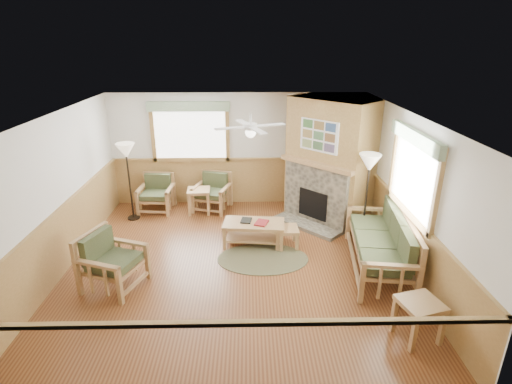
{
  "coord_description": "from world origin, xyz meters",
  "views": [
    {
      "loc": [
        0.25,
        -6.3,
        3.87
      ],
      "look_at": [
        0.4,
        0.7,
        1.15
      ],
      "focal_mm": 28.0,
      "sensor_mm": 36.0,
      "label": 1
    }
  ],
  "objects_px": {
    "floor_lamp_right": "(366,199)",
    "footstool": "(286,237)",
    "sofa": "(379,242)",
    "end_table_chairs": "(199,201)",
    "armchair_back_left": "(156,194)",
    "coffee_table": "(254,233)",
    "end_table_sofa": "(418,320)",
    "floor_lamp_left": "(130,182)",
    "armchair_left": "(113,261)",
    "armchair_back_right": "(212,192)"
  },
  "relations": [
    {
      "from": "armchair_back_right",
      "to": "end_table_chairs",
      "type": "height_order",
      "value": "armchair_back_right"
    },
    {
      "from": "armchair_back_left",
      "to": "armchair_left",
      "type": "relative_size",
      "value": 0.9
    },
    {
      "from": "armchair_back_right",
      "to": "armchair_back_left",
      "type": "bearing_deg",
      "value": -160.86
    },
    {
      "from": "sofa",
      "to": "end_table_sofa",
      "type": "bearing_deg",
      "value": 7.59
    },
    {
      "from": "armchair_left",
      "to": "coffee_table",
      "type": "bearing_deg",
      "value": -39.22
    },
    {
      "from": "armchair_back_left",
      "to": "floor_lamp_right",
      "type": "height_order",
      "value": "floor_lamp_right"
    },
    {
      "from": "end_table_sofa",
      "to": "armchair_back_left",
      "type": "bearing_deg",
      "value": 135.2
    },
    {
      "from": "armchair_back_right",
      "to": "armchair_left",
      "type": "xyz_separation_m",
      "value": [
        -1.35,
        -3.17,
        0.04
      ]
    },
    {
      "from": "armchair_back_right",
      "to": "floor_lamp_left",
      "type": "relative_size",
      "value": 0.49
    },
    {
      "from": "coffee_table",
      "to": "floor_lamp_left",
      "type": "distance_m",
      "value": 3.08
    },
    {
      "from": "footstool",
      "to": "armchair_back_right",
      "type": "bearing_deg",
      "value": 130.85
    },
    {
      "from": "sofa",
      "to": "end_table_chairs",
      "type": "bearing_deg",
      "value": -118.18
    },
    {
      "from": "armchair_left",
      "to": "end_table_sofa",
      "type": "relative_size",
      "value": 1.6
    },
    {
      "from": "armchair_left",
      "to": "footstool",
      "type": "relative_size",
      "value": 2.07
    },
    {
      "from": "armchair_back_right",
      "to": "floor_lamp_left",
      "type": "distance_m",
      "value": 1.88
    },
    {
      "from": "floor_lamp_left",
      "to": "armchair_left",
      "type": "bearing_deg",
      "value": -81.17
    },
    {
      "from": "armchair_back_left",
      "to": "end_table_sofa",
      "type": "distance_m",
      "value": 6.29
    },
    {
      "from": "sofa",
      "to": "floor_lamp_left",
      "type": "height_order",
      "value": "floor_lamp_left"
    },
    {
      "from": "sofa",
      "to": "footstool",
      "type": "xyz_separation_m",
      "value": [
        -1.55,
        0.83,
        -0.31
      ]
    },
    {
      "from": "sofa",
      "to": "coffee_table",
      "type": "distance_m",
      "value": 2.39
    },
    {
      "from": "end_table_sofa",
      "to": "floor_lamp_right",
      "type": "height_order",
      "value": "floor_lamp_right"
    },
    {
      "from": "sofa",
      "to": "armchair_back_right",
      "type": "xyz_separation_m",
      "value": [
        -3.16,
        2.69,
        -0.08
      ]
    },
    {
      "from": "armchair_back_left",
      "to": "floor_lamp_left",
      "type": "xyz_separation_m",
      "value": [
        -0.45,
        -0.43,
        0.46
      ]
    },
    {
      "from": "end_table_sofa",
      "to": "floor_lamp_right",
      "type": "bearing_deg",
      "value": 89.8
    },
    {
      "from": "end_table_sofa",
      "to": "floor_lamp_right",
      "type": "relative_size",
      "value": 0.32
    },
    {
      "from": "armchair_left",
      "to": "armchair_back_right",
      "type": "bearing_deg",
      "value": -3.43
    },
    {
      "from": "armchair_back_right",
      "to": "end_table_sofa",
      "type": "height_order",
      "value": "armchair_back_right"
    },
    {
      "from": "armchair_left",
      "to": "end_table_chairs",
      "type": "bearing_deg",
      "value": 0.14
    },
    {
      "from": "coffee_table",
      "to": "floor_lamp_right",
      "type": "height_order",
      "value": "floor_lamp_right"
    },
    {
      "from": "end_table_sofa",
      "to": "floor_lamp_left",
      "type": "bearing_deg",
      "value": 140.86
    },
    {
      "from": "armchair_back_right",
      "to": "floor_lamp_right",
      "type": "height_order",
      "value": "floor_lamp_right"
    },
    {
      "from": "end_table_chairs",
      "to": "floor_lamp_left",
      "type": "xyz_separation_m",
      "value": [
        -1.47,
        -0.31,
        0.6
      ]
    },
    {
      "from": "end_table_sofa",
      "to": "floor_lamp_left",
      "type": "relative_size",
      "value": 0.33
    },
    {
      "from": "coffee_table",
      "to": "end_table_chairs",
      "type": "bearing_deg",
      "value": 134.19
    },
    {
      "from": "armchair_back_left",
      "to": "coffee_table",
      "type": "relative_size",
      "value": 0.72
    },
    {
      "from": "sofa",
      "to": "footstool",
      "type": "height_order",
      "value": "sofa"
    },
    {
      "from": "end_table_sofa",
      "to": "footstool",
      "type": "relative_size",
      "value": 1.3
    },
    {
      "from": "sofa",
      "to": "floor_lamp_left",
      "type": "xyz_separation_m",
      "value": [
        -4.92,
        2.2,
        0.37
      ]
    },
    {
      "from": "footstool",
      "to": "floor_lamp_left",
      "type": "xyz_separation_m",
      "value": [
        -3.37,
        1.37,
        0.69
      ]
    },
    {
      "from": "end_table_chairs",
      "to": "footstool",
      "type": "height_order",
      "value": "end_table_chairs"
    },
    {
      "from": "sofa",
      "to": "floor_lamp_right",
      "type": "bearing_deg",
      "value": -172.11
    },
    {
      "from": "armchair_back_left",
      "to": "end_table_sofa",
      "type": "height_order",
      "value": "armchair_back_left"
    },
    {
      "from": "armchair_back_right",
      "to": "armchair_left",
      "type": "height_order",
      "value": "armchair_left"
    },
    {
      "from": "armchair_back_left",
      "to": "end_table_chairs",
      "type": "relative_size",
      "value": 1.48
    },
    {
      "from": "footstool",
      "to": "end_table_chairs",
      "type": "bearing_deg",
      "value": 138.42
    },
    {
      "from": "armchair_left",
      "to": "end_table_chairs",
      "type": "relative_size",
      "value": 1.64
    },
    {
      "from": "floor_lamp_right",
      "to": "footstool",
      "type": "bearing_deg",
      "value": -174.17
    },
    {
      "from": "sofa",
      "to": "armchair_back_left",
      "type": "height_order",
      "value": "sofa"
    },
    {
      "from": "coffee_table",
      "to": "footstool",
      "type": "xyz_separation_m",
      "value": [
        0.64,
        -0.09,
        -0.04
      ]
    },
    {
      "from": "sofa",
      "to": "coffee_table",
      "type": "height_order",
      "value": "sofa"
    }
  ]
}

